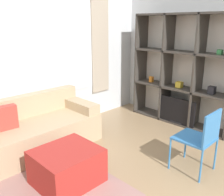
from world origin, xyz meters
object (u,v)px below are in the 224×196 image
(couch_main, at_px, (33,131))
(folding_chair, at_px, (201,136))
(ottoman, at_px, (67,167))
(shelving_unit, at_px, (183,72))

(couch_main, relative_size, folding_chair, 2.27)
(ottoman, relative_size, folding_chair, 0.85)
(shelving_unit, xyz_separation_m, couch_main, (-2.61, 1.00, -0.69))
(shelving_unit, relative_size, couch_main, 1.05)
(ottoman, bearing_deg, folding_chair, -36.97)
(couch_main, relative_size, ottoman, 2.68)
(ottoman, bearing_deg, shelving_unit, 1.59)
(shelving_unit, xyz_separation_m, folding_chair, (-1.38, -1.09, -0.47))
(shelving_unit, distance_m, folding_chair, 1.83)
(folding_chair, bearing_deg, couch_main, -59.71)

